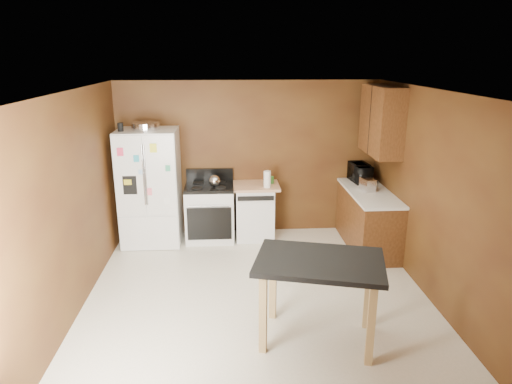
{
  "coord_description": "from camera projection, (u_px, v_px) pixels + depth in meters",
  "views": [
    {
      "loc": [
        -0.33,
        -5.02,
        2.89
      ],
      "look_at": [
        0.03,
        0.85,
        1.1
      ],
      "focal_mm": 32.0,
      "sensor_mm": 36.0,
      "label": 1
    }
  ],
  "objects": [
    {
      "name": "right_cabinets",
      "position": [
        372.0,
        190.0,
        6.91
      ],
      "size": [
        0.63,
        1.58,
        2.45
      ],
      "color": "brown",
      "rests_on": "ground"
    },
    {
      "name": "wall_left",
      "position": [
        73.0,
        205.0,
        5.16
      ],
      "size": [
        0.0,
        4.5,
        4.5
      ],
      "primitive_type": "plane",
      "rotation": [
        1.57,
        0.0,
        1.57
      ],
      "color": "#593A17",
      "rests_on": "ground"
    },
    {
      "name": "ceiling",
      "position": [
        258.0,
        91.0,
        4.93
      ],
      "size": [
        4.5,
        4.5,
        0.0
      ],
      "primitive_type": "plane",
      "rotation": [
        3.14,
        0.0,
        0.0
      ],
      "color": "white",
      "rests_on": "ground"
    },
    {
      "name": "microwave",
      "position": [
        360.0,
        173.0,
        7.38
      ],
      "size": [
        0.38,
        0.51,
        0.27
      ],
      "primitive_type": "imported",
      "rotation": [
        0.0,
        0.0,
        1.68
      ],
      "color": "black",
      "rests_on": "right_cabinets"
    },
    {
      "name": "green_canister",
      "position": [
        271.0,
        180.0,
        7.34
      ],
      "size": [
        0.11,
        0.11,
        0.11
      ],
      "primitive_type": "cylinder",
      "rotation": [
        0.0,
        0.0,
        0.07
      ],
      "color": "green",
      "rests_on": "dishwasher"
    },
    {
      "name": "dishwasher",
      "position": [
        255.0,
        211.0,
        7.39
      ],
      "size": [
        0.78,
        0.63,
        0.89
      ],
      "color": "white",
      "rests_on": "ground"
    },
    {
      "name": "island",
      "position": [
        319.0,
        272.0,
        4.61
      ],
      "size": [
        1.44,
        1.14,
        0.91
      ],
      "color": "black",
      "rests_on": "ground"
    },
    {
      "name": "paper_towel",
      "position": [
        267.0,
        179.0,
        7.09
      ],
      "size": [
        0.11,
        0.11,
        0.26
      ],
      "primitive_type": "cylinder",
      "rotation": [
        0.0,
        0.0,
        0.01
      ],
      "color": "white",
      "rests_on": "dishwasher"
    },
    {
      "name": "toaster",
      "position": [
        368.0,
        185.0,
        6.9
      ],
      "size": [
        0.2,
        0.28,
        0.19
      ],
      "primitive_type": "cube",
      "rotation": [
        0.0,
        0.0,
        0.18
      ],
      "color": "silver",
      "rests_on": "right_cabinets"
    },
    {
      "name": "wall_back",
      "position": [
        249.0,
        159.0,
        7.44
      ],
      "size": [
        4.2,
        0.0,
        4.2
      ],
      "primitive_type": "plane",
      "rotation": [
        1.57,
        0.0,
        0.0
      ],
      "color": "#593A17",
      "rests_on": "ground"
    },
    {
      "name": "roasting_pan",
      "position": [
        146.0,
        126.0,
        6.82
      ],
      "size": [
        0.43,
        0.43,
        0.11
      ],
      "primitive_type": "cylinder",
      "color": "silver",
      "rests_on": "refrigerator"
    },
    {
      "name": "gas_range",
      "position": [
        210.0,
        211.0,
        7.32
      ],
      "size": [
        0.76,
        0.68,
        1.1
      ],
      "color": "white",
      "rests_on": "ground"
    },
    {
      "name": "wall_right",
      "position": [
        434.0,
        198.0,
        5.42
      ],
      "size": [
        0.0,
        4.5,
        4.5
      ],
      "primitive_type": "plane",
      "rotation": [
        1.57,
        0.0,
        -1.57
      ],
      "color": "#593A17",
      "rests_on": "ground"
    },
    {
      "name": "floor",
      "position": [
        258.0,
        297.0,
        5.65
      ],
      "size": [
        4.5,
        4.5,
        0.0
      ],
      "primitive_type": "plane",
      "color": "white",
      "rests_on": "ground"
    },
    {
      "name": "wall_front",
      "position": [
        279.0,
        302.0,
        3.14
      ],
      "size": [
        4.2,
        0.0,
        4.2
      ],
      "primitive_type": "plane",
      "rotation": [
        -1.57,
        0.0,
        0.0
      ],
      "color": "#593A17",
      "rests_on": "ground"
    },
    {
      "name": "kettle",
      "position": [
        215.0,
        181.0,
        7.1
      ],
      "size": [
        0.18,
        0.18,
        0.18
      ],
      "primitive_type": "sphere",
      "color": "silver",
      "rests_on": "gas_range"
    },
    {
      "name": "pen_cup",
      "position": [
        120.0,
        127.0,
        6.66
      ],
      "size": [
        0.08,
        0.08,
        0.12
      ],
      "primitive_type": "cylinder",
      "color": "black",
      "rests_on": "refrigerator"
    },
    {
      "name": "refrigerator",
      "position": [
        150.0,
        187.0,
        7.08
      ],
      "size": [
        0.9,
        0.8,
        1.8
      ],
      "color": "white",
      "rests_on": "ground"
    }
  ]
}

